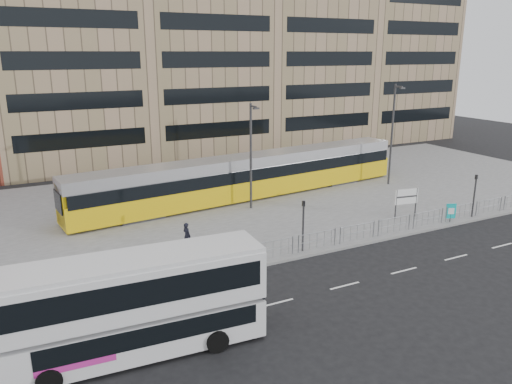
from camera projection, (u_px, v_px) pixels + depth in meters
name	position (u px, v px, depth m)	size (l,w,h in m)	color
ground	(331.00, 252.00, 29.79)	(120.00, 120.00, 0.00)	black
plaza	(244.00, 200.00, 40.05)	(64.00, 24.00, 0.15)	slate
kerb	(331.00, 251.00, 29.82)	(64.00, 0.25, 0.17)	gray
building_row	(169.00, 39.00, 56.33)	(70.40, 18.40, 31.20)	brown
pedestrian_barrier	(354.00, 229.00, 30.84)	(32.07, 0.07, 1.10)	gray
road_markings	(390.00, 274.00, 26.81)	(62.00, 0.12, 0.01)	white
double_decker_bus	(133.00, 303.00, 19.18)	(10.32, 3.07, 4.08)	silver
tram	(248.00, 176.00, 40.15)	(29.32, 5.79, 3.44)	gold
station_sign	(406.00, 198.00, 35.21)	(1.80, 0.38, 2.09)	#2D2D30
ad_panel	(451.00, 211.00, 34.42)	(0.67, 0.32, 1.32)	#2D2D30
pedestrian	(187.00, 236.00, 29.71)	(0.59, 0.39, 1.63)	black
traffic_light_west	(303.00, 219.00, 29.05)	(0.17, 0.20, 3.10)	#2D2D30
traffic_light_east	(475.00, 190.00, 35.19)	(0.23, 0.25, 3.10)	#2D2D30
lamp_post_west	(251.00, 152.00, 36.54)	(0.45, 1.04, 7.86)	#2D2D30
lamp_post_east	(393.00, 131.00, 43.28)	(0.45, 1.04, 8.77)	#2D2D30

